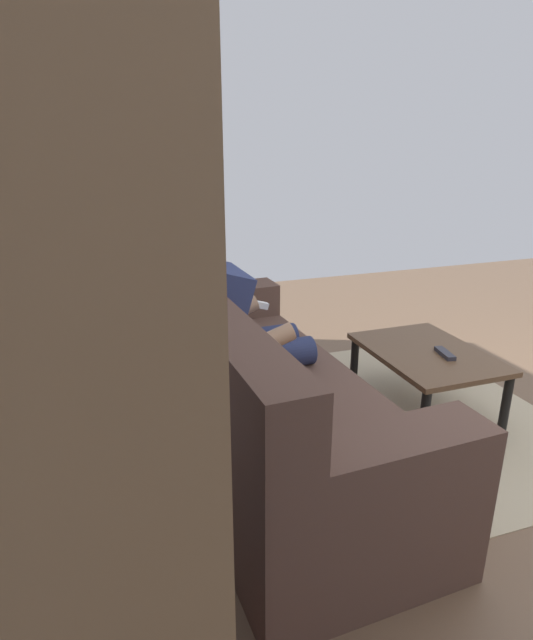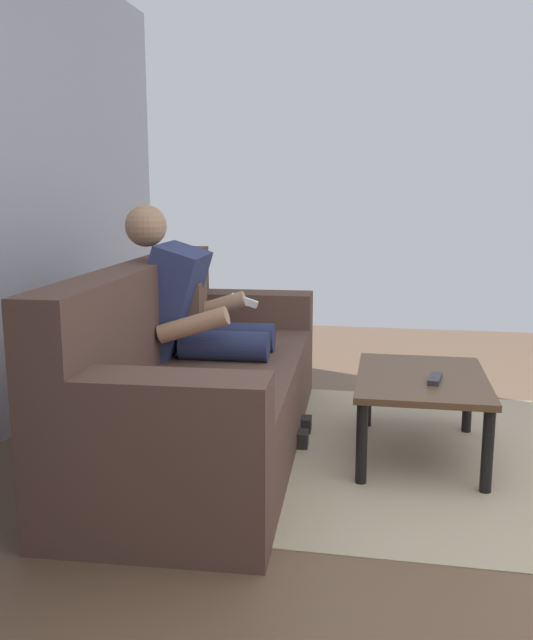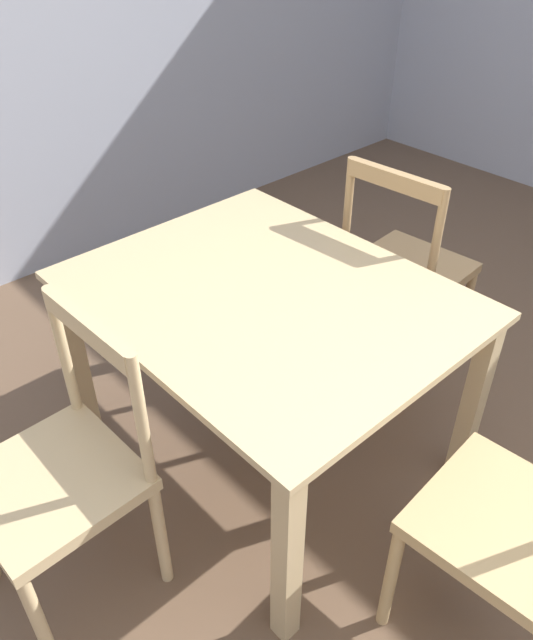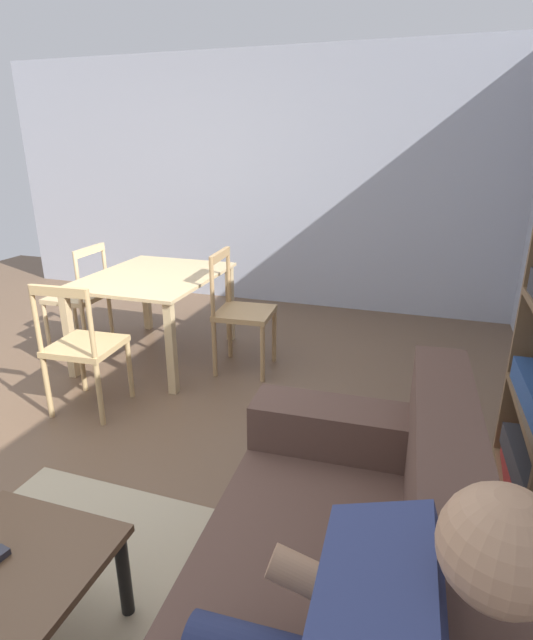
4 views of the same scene
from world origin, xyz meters
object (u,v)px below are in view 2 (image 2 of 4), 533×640
at_px(coffee_table, 421,387).
at_px(tv_remote, 435,379).
at_px(couch, 196,383).
at_px(person_lounging, 197,319).

relative_size(coffee_table, tv_remote, 4.88).
bearing_deg(couch, person_lounging, 11.68).
xyz_separation_m(couch, coffee_table, (0.09, -1.09, 0.01)).
distance_m(couch, tv_remote, 1.14).
bearing_deg(tv_remote, person_lounging, 1.15).
distance_m(coffee_table, tv_remote, 0.12).
bearing_deg(person_lounging, coffee_table, -94.83).
bearing_deg(couch, tv_remote, -89.91).
height_order(couch, person_lounging, person_lounging).
height_order(person_lounging, tv_remote, person_lounging).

